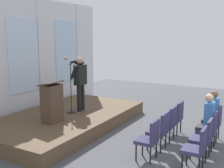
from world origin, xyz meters
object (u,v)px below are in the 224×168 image
at_px(chair_r0_c1, 160,129).
at_px(chair_r1_c0, 197,147).
at_px(audience_r1_c2, 207,119).
at_px(lectern, 52,102).
at_px(chair_r0_c2, 169,122).
at_px(chair_r1_c3, 215,121).
at_px(chair_r1_c2, 210,128).
at_px(audience_r1_c3, 212,113).
at_px(mic_stand, 71,102).
at_px(chair_r1_c1, 204,137).
at_px(chair_r0_c0, 150,138).
at_px(speaker, 80,80).
at_px(chair_r0_c3, 176,116).

relative_size(chair_r0_c1, chair_r1_c0, 1.00).
bearing_deg(audience_r1_c2, lectern, 106.01).
height_order(chair_r0_c1, audience_r1_c2, audience_r1_c2).
relative_size(lectern, chair_r0_c2, 1.23).
bearing_deg(chair_r1_c3, audience_r1_c2, 173.28).
distance_m(chair_r1_c2, audience_r1_c3, 0.70).
xyz_separation_m(chair_r0_c2, chair_r1_c2, (0.00, -1.04, 0.00)).
bearing_deg(chair_r1_c2, mic_stand, 91.62).
xyz_separation_m(chair_r1_c1, audience_r1_c3, (1.32, 0.08, 0.22)).
distance_m(chair_r0_c0, chair_r1_c1, 1.23).
distance_m(speaker, chair_r0_c3, 3.15).
xyz_separation_m(chair_r0_c0, audience_r1_c2, (1.32, -0.96, 0.23)).
distance_m(chair_r1_c0, chair_r1_c1, 0.66).
bearing_deg(chair_r1_c0, audience_r1_c3, 2.29).
bearing_deg(chair_r1_c1, audience_r1_c2, 6.72).
bearing_deg(chair_r0_c3, audience_r1_c2, -124.49).
height_order(chair_r0_c0, chair_r1_c1, same).
bearing_deg(audience_r1_c3, chair_r0_c1, 144.00).
height_order(speaker, chair_r1_c2, speaker).
bearing_deg(chair_r0_c3, chair_r0_c0, 180.00).
height_order(chair_r0_c2, chair_r1_c2, same).
bearing_deg(mic_stand, chair_r0_c0, -111.19).
distance_m(speaker, lectern, 1.42).
distance_m(chair_r0_c1, chair_r1_c0, 1.23).
xyz_separation_m(lectern, chair_r0_c2, (1.13, -2.99, -0.41)).
xyz_separation_m(chair_r0_c1, audience_r1_c3, (1.32, -0.96, 0.22)).
bearing_deg(chair_r1_c3, audience_r1_c3, 90.00).
height_order(lectern, chair_r1_c3, lectern).
relative_size(mic_stand, chair_r0_c2, 1.65).
distance_m(chair_r1_c0, chair_r1_c3, 1.98).
bearing_deg(audience_r1_c2, audience_r1_c3, 0.14).
distance_m(chair_r0_c2, audience_r1_c2, 0.99).
bearing_deg(speaker, chair_r1_c3, -83.61).
distance_m(lectern, chair_r0_c1, 3.06).
bearing_deg(speaker, audience_r1_c3, -83.49).
xyz_separation_m(chair_r0_c3, chair_r1_c0, (-1.98, -1.04, 0.00)).
distance_m(chair_r1_c1, chair_r1_c2, 0.66).
bearing_deg(chair_r0_c2, chair_r1_c2, -90.00).
bearing_deg(speaker, audience_r1_c2, -93.02).
xyz_separation_m(mic_stand, chair_r0_c1, (-0.54, -3.11, -0.19)).
height_order(chair_r1_c1, audience_r1_c2, audience_r1_c2).
bearing_deg(speaker, chair_r0_c0, -117.06).
distance_m(lectern, audience_r1_c2, 4.12).
xyz_separation_m(chair_r1_c1, chair_r1_c2, (0.66, 0.00, 0.00)).
distance_m(mic_stand, chair_r0_c2, 3.11).
bearing_deg(audience_r1_c3, audience_r1_c2, -179.86).
distance_m(mic_stand, chair_r1_c2, 4.15).
height_order(chair_r0_c0, chair_r0_c2, same).
height_order(speaker, mic_stand, speaker).
xyz_separation_m(speaker, chair_r0_c0, (-1.53, -3.00, -0.86)).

